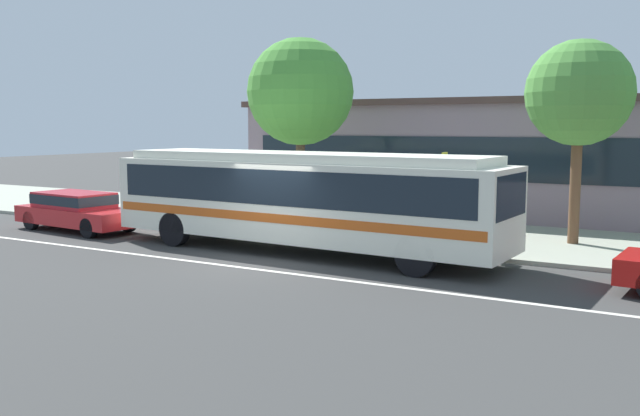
# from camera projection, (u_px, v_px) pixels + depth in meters

# --- Properties ---
(ground_plane) EXTENTS (120.00, 120.00, 0.00)m
(ground_plane) POSITION_uv_depth(u_px,v_px,m) (263.00, 262.00, 17.89)
(ground_plane) COLOR #393938
(sidewalk_slab) EXTENTS (60.00, 8.00, 0.12)m
(sidewalk_slab) POSITION_uv_depth(u_px,v_px,m) (379.00, 226.00, 23.95)
(sidewalk_slab) COLOR #9B9F8F
(sidewalk_slab) RESTS_ON ground_plane
(lane_stripe_center) EXTENTS (56.00, 0.16, 0.01)m
(lane_stripe_center) POSITION_uv_depth(u_px,v_px,m) (245.00, 268.00, 17.20)
(lane_stripe_center) COLOR silver
(lane_stripe_center) RESTS_ON ground_plane
(transit_bus) EXTENTS (11.83, 3.05, 2.78)m
(transit_bus) POSITION_uv_depth(u_px,v_px,m) (302.00, 195.00, 19.09)
(transit_bus) COLOR white
(transit_bus) RESTS_ON ground_plane
(sedan_behind_bus) EXTENTS (4.85, 2.19, 1.29)m
(sedan_behind_bus) POSITION_uv_depth(u_px,v_px,m) (77.00, 209.00, 23.26)
(sedan_behind_bus) COLOR red
(sedan_behind_bus) RESTS_ON ground_plane
(pedestrian_waiting_near_sign) EXTENTS (0.47, 0.47, 1.64)m
(pedestrian_waiting_near_sign) POSITION_uv_depth(u_px,v_px,m) (408.00, 207.00, 20.82)
(pedestrian_waiting_near_sign) COLOR #2D3239
(pedestrian_waiting_near_sign) RESTS_ON sidewalk_slab
(pedestrian_walking_along_curb) EXTENTS (0.44, 0.44, 1.63)m
(pedestrian_walking_along_curb) POSITION_uv_depth(u_px,v_px,m) (278.00, 200.00, 22.86)
(pedestrian_walking_along_curb) COLOR #716D59
(pedestrian_walking_along_curb) RESTS_ON sidewalk_slab
(bus_stop_sign) EXTENTS (0.08, 0.44, 2.67)m
(bus_stop_sign) POSITION_uv_depth(u_px,v_px,m) (444.00, 187.00, 19.08)
(bus_stop_sign) COLOR gray
(bus_stop_sign) RESTS_ON sidewalk_slab
(street_tree_near_stop) EXTENTS (3.63, 3.63, 6.35)m
(street_tree_near_stop) POSITION_uv_depth(u_px,v_px,m) (300.00, 92.00, 23.45)
(street_tree_near_stop) COLOR brown
(street_tree_near_stop) RESTS_ON sidewalk_slab
(street_tree_mid_block) EXTENTS (3.01, 3.01, 5.83)m
(street_tree_mid_block) POSITION_uv_depth(u_px,v_px,m) (579.00, 94.00, 19.60)
(street_tree_mid_block) COLOR brown
(street_tree_mid_block) RESTS_ON sidewalk_slab
(station_building) EXTENTS (19.63, 8.71, 4.52)m
(station_building) POSITION_uv_depth(u_px,v_px,m) (501.00, 157.00, 28.11)
(station_building) COLOR gray
(station_building) RESTS_ON ground_plane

